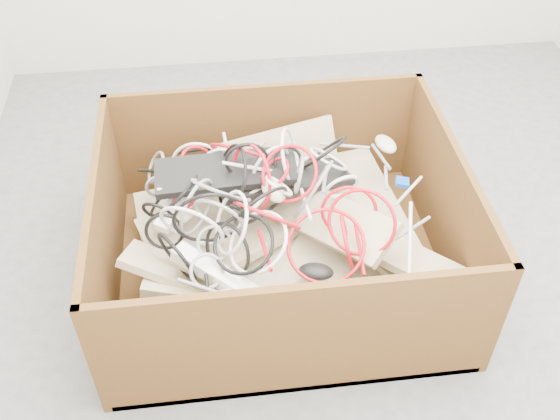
{
  "coord_description": "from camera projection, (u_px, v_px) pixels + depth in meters",
  "views": [
    {
      "loc": [
        -0.47,
        -1.68,
        1.85
      ],
      "look_at": [
        -0.26,
        -0.03,
        0.3
      ],
      "focal_mm": 41.97,
      "sensor_mm": 36.0,
      "label": 1
    }
  ],
  "objects": [
    {
      "name": "vga_plug",
      "position": [
        402.0,
        182.0,
        2.27
      ],
      "size": [
        0.05,
        0.05,
        0.03
      ],
      "primitive_type": "cube",
      "rotation": [
        0.09,
        0.14,
        -0.22
      ],
      "color": "#0B3BAB",
      "rests_on": "keyboard_pile"
    },
    {
      "name": "keyboard_pile",
      "position": [
        284.0,
        221.0,
        2.26
      ],
      "size": [
        1.19,
        0.88,
        0.34
      ],
      "color": "tan",
      "rests_on": "cardboard_box"
    },
    {
      "name": "mice_scatter",
      "position": [
        269.0,
        212.0,
        2.19
      ],
      "size": [
        0.9,
        0.79,
        0.21
      ],
      "color": "beige",
      "rests_on": "keyboard_pile"
    },
    {
      "name": "power_strip_left",
      "position": [
        181.0,
        196.0,
        2.23
      ],
      "size": [
        0.19,
        0.27,
        0.12
      ],
      "primitive_type": "cube",
      "rotation": [
        0.14,
        -0.26,
        1.02
      ],
      "color": "white",
      "rests_on": "keyboard_pile"
    },
    {
      "name": "power_strip_right",
      "position": [
        215.0,
        273.0,
        2.01
      ],
      "size": [
        0.27,
        0.22,
        0.1
      ],
      "primitive_type": "cube",
      "rotation": [
        -0.1,
        0.17,
        -0.65
      ],
      "color": "white",
      "rests_on": "keyboard_pile"
    },
    {
      "name": "ground",
      "position": [
        347.0,
        255.0,
        2.52
      ],
      "size": [
        3.0,
        3.0,
        0.0
      ],
      "primitive_type": "plane",
      "color": "#4D4D4F",
      "rests_on": "ground"
    },
    {
      "name": "cardboard_box",
      "position": [
        276.0,
        248.0,
        2.37
      ],
      "size": [
        1.23,
        1.02,
        0.52
      ],
      "color": "#3F2C0F",
      "rests_on": "ground"
    },
    {
      "name": "cable_tangle",
      "position": [
        249.0,
        197.0,
        2.16
      ],
      "size": [
        1.05,
        0.84,
        0.42
      ],
      "color": "gray",
      "rests_on": "keyboard_pile"
    }
  ]
}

